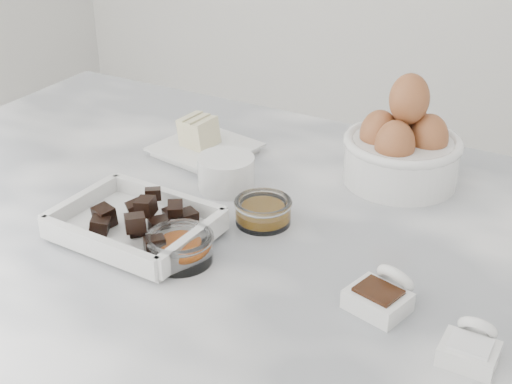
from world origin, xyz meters
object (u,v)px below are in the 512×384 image
Objects in this scene: vanilla_spoon at (382,294)px; salt_spoon at (471,346)px; butter_plate at (204,143)px; chocolate_dish at (135,220)px; zest_bowl at (180,246)px; honey_bowl at (263,211)px; sugar_ramekin at (226,171)px; egg_bowl at (402,148)px.

vanilla_spoon reaches higher than salt_spoon.
chocolate_dish is at bearing -76.83° from butter_plate.
vanilla_spoon is at bearing 7.36° from zest_bowl.
chocolate_dish reaches higher than salt_spoon.
honey_bowl is 0.14m from zest_bowl.
butter_plate is 0.13m from sugar_ramekin.
honey_bowl is 0.89× the size of vanilla_spoon.
honey_bowl is at bearing -37.84° from butter_plate.
honey_bowl is 0.93× the size of zest_bowl.
salt_spoon is at bearing -23.47° from honey_bowl.
sugar_ramekin is 1.23× the size of salt_spoon.
salt_spoon is at bearing -3.26° from chocolate_dish.
zest_bowl reaches higher than honey_bowl.
egg_bowl is at bearing 60.22° from honey_bowl.
sugar_ramekin reaches higher than zest_bowl.
sugar_ramekin is at bearing 154.21° from salt_spoon.
zest_bowl is (-0.04, -0.13, 0.00)m from honey_bowl.
egg_bowl is at bearing 52.10° from chocolate_dish.
egg_bowl reaches higher than chocolate_dish.
salt_spoon reaches higher than zest_bowl.
salt_spoon is (0.35, -0.01, -0.01)m from zest_bowl.
sugar_ramekin reaches higher than vanilla_spoon.
sugar_ramekin is 0.94× the size of vanilla_spoon.
butter_plate is at bearing 103.17° from chocolate_dish.
butter_plate is 1.93× the size of zest_bowl.
butter_plate reaches higher than salt_spoon.
zest_bowl is at bearing 179.18° from salt_spoon.
vanilla_spoon is (0.30, -0.16, -0.01)m from sugar_ramekin.
chocolate_dish reaches higher than zest_bowl.
egg_bowl is 2.58× the size of salt_spoon.
zest_bowl is (0.08, -0.02, -0.00)m from chocolate_dish.
chocolate_dish is 2.62× the size of honey_bowl.
sugar_ramekin is at bearing 78.83° from chocolate_dish.
honey_bowl is at bearing 40.58° from chocolate_dish.
butter_plate reaches higher than honey_bowl.
butter_plate is at bearing 137.69° from sugar_ramekin.
egg_bowl is at bearing 119.32° from salt_spoon.
vanilla_spoon is at bearing -74.48° from egg_bowl.
salt_spoon is (0.11, -0.04, -0.00)m from vanilla_spoon.
chocolate_dish reaches higher than sugar_ramekin.
vanilla_spoon is (0.25, 0.03, -0.00)m from zest_bowl.
chocolate_dish is at bearing -177.92° from vanilla_spoon.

